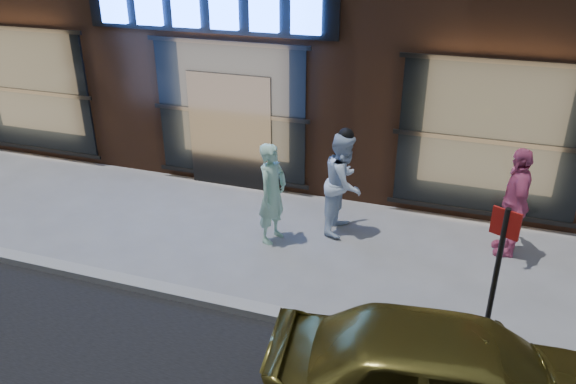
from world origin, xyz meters
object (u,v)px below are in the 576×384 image
man_bowtie (272,193)px  sign_post (496,272)px  man_cap (344,183)px  gold_sedan (457,382)px  passerby (515,202)px

man_bowtie → sign_post: size_ratio=0.83×
man_cap → gold_sedan: (2.22, -4.03, -0.23)m
passerby → gold_sedan: (-0.62, -4.17, -0.24)m
man_bowtie → gold_sedan: 4.65m
man_bowtie → passerby: passerby is taller
sign_post → passerby: bearing=108.3°
man_bowtie → gold_sedan: man_bowtie is taller
man_cap → passerby: 2.84m
passerby → sign_post: bearing=-11.2°
man_cap → passerby: (2.83, 0.14, 0.01)m
gold_sedan → sign_post: bearing=-20.3°
man_cap → gold_sedan: 4.60m
passerby → gold_sedan: bearing=-13.1°
gold_sedan → sign_post: 1.49m
passerby → man_cap: bearing=-91.8°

